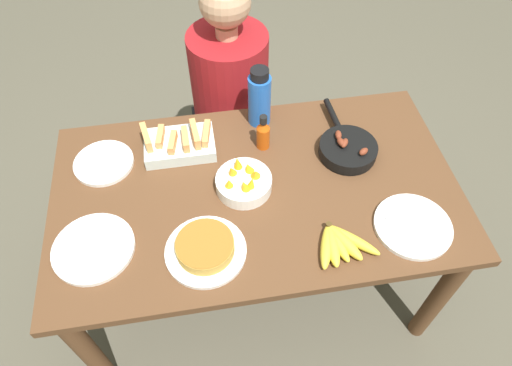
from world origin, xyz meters
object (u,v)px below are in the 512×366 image
object	(u,v)px
fruit_bowl_mango	(244,182)
person_figure	(231,115)
frittata_plate_center	(205,248)
empty_plate_far_left	(104,163)
empty_plate_near_front	(94,248)
water_bottle	(259,98)
melon_tray	(179,144)
empty_plate_far_right	(413,226)
banana_bunch	(339,243)
hot_sauce_bottle	(263,134)
skillet	(347,148)

from	to	relation	value
fruit_bowl_mango	person_figure	bearing A→B (deg)	87.59
frittata_plate_center	empty_plate_far_left	bearing A→B (deg)	128.00
frittata_plate_center	empty_plate_near_front	world-z (taller)	frittata_plate_center
empty_plate_far_left	water_bottle	size ratio (longest dim) A/B	0.88
melon_tray	empty_plate_far_right	xyz separation A→B (m)	(0.75, -0.48, -0.03)
frittata_plate_center	banana_bunch	bearing A→B (deg)	-6.13
melon_tray	empty_plate_far_right	world-z (taller)	melon_tray
person_figure	empty_plate_far_right	bearing A→B (deg)	-60.08
water_bottle	person_figure	world-z (taller)	person_figure
banana_bunch	person_figure	distance (m)	0.99
frittata_plate_center	hot_sauce_bottle	bearing A→B (deg)	58.77
melon_tray	empty_plate_far_left	size ratio (longest dim) A/B	1.22
melon_tray	fruit_bowl_mango	distance (m)	0.31
frittata_plate_center	fruit_bowl_mango	bearing A→B (deg)	56.61
water_bottle	fruit_bowl_mango	bearing A→B (deg)	-108.65
skillet	empty_plate_far_right	distance (m)	0.38
water_bottle	person_figure	bearing A→B (deg)	106.25
frittata_plate_center	water_bottle	bearing A→B (deg)	64.67
frittata_plate_center	water_bottle	size ratio (longest dim) A/B	1.05
frittata_plate_center	fruit_bowl_mango	distance (m)	0.29
melon_tray	skillet	xyz separation A→B (m)	(0.63, -0.12, -0.01)
empty_plate_far_right	melon_tray	bearing A→B (deg)	147.30
melon_tray	empty_plate_near_front	world-z (taller)	melon_tray
empty_plate_far_right	hot_sauce_bottle	bearing A→B (deg)	133.91
skillet	person_figure	world-z (taller)	person_figure
melon_tray	empty_plate_far_right	size ratio (longest dim) A/B	1.04
melon_tray	skillet	world-z (taller)	melon_tray
melon_tray	fruit_bowl_mango	bearing A→B (deg)	-46.08
banana_bunch	water_bottle	world-z (taller)	water_bottle
water_bottle	empty_plate_near_front	bearing A→B (deg)	-141.31
banana_bunch	frittata_plate_center	world-z (taller)	frittata_plate_center
hot_sauce_bottle	person_figure	bearing A→B (deg)	99.95
hot_sauce_bottle	empty_plate_far_right	bearing A→B (deg)	-46.09
banana_bunch	water_bottle	size ratio (longest dim) A/B	0.87
banana_bunch	person_figure	world-z (taller)	person_figure
skillet	frittata_plate_center	world-z (taller)	skillet
frittata_plate_center	empty_plate_far_left	xyz separation A→B (m)	(-0.34, 0.44, -0.02)
fruit_bowl_mango	melon_tray	bearing A→B (deg)	133.92
skillet	empty_plate_near_front	bearing A→B (deg)	103.45
skillet	hot_sauce_bottle	world-z (taller)	hot_sauce_bottle
skillet	empty_plate_far_left	bearing A→B (deg)	81.19
hot_sauce_bottle	person_figure	size ratio (longest dim) A/B	0.13
frittata_plate_center	water_bottle	world-z (taller)	water_bottle
empty_plate_far_left	hot_sauce_bottle	world-z (taller)	hot_sauce_bottle
hot_sauce_bottle	water_bottle	bearing A→B (deg)	86.23
fruit_bowl_mango	hot_sauce_bottle	size ratio (longest dim) A/B	1.29
skillet	hot_sauce_bottle	distance (m)	0.32
melon_tray	person_figure	distance (m)	0.54
empty_plate_near_front	hot_sauce_bottle	distance (m)	0.73
fruit_bowl_mango	empty_plate_near_front	bearing A→B (deg)	-161.56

